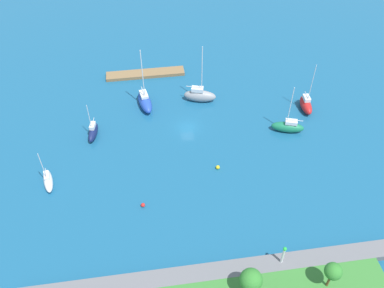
{
  "coord_description": "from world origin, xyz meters",
  "views": [
    {
      "loc": [
        7.87,
        60.35,
        54.52
      ],
      "look_at": [
        0.0,
        6.44,
        1.5
      ],
      "focal_mm": 37.97,
      "sensor_mm": 36.0,
      "label": 1
    }
  ],
  "objects": [
    {
      "name": "park_tree_west",
      "position": [
        -3.51,
        36.06,
        4.66
      ],
      "size": [
        3.08,
        3.08,
        5.06
      ],
      "color": "brown",
      "rests_on": "shoreline_park"
    },
    {
      "name": "park_tree_mideast",
      "position": [
        -14.52,
        36.63,
        4.94
      ],
      "size": [
        2.41,
        2.41,
        5.06
      ],
      "color": "brown",
      "rests_on": "shoreline_park"
    },
    {
      "name": "sailboat_navy_off_beacon",
      "position": [
        18.53,
        -0.1,
        1.12
      ],
      "size": [
        2.47,
        5.38,
        8.0
      ],
      "rotation": [
        0.0,
        0.0,
        1.38
      ],
      "color": "#141E4C",
      "rests_on": "water"
    },
    {
      "name": "sailboat_white_lone_south",
      "position": [
        25.97,
        11.22,
        0.89
      ],
      "size": [
        2.51,
        5.49,
        7.83
      ],
      "rotation": [
        0.0,
        0.0,
        1.77
      ],
      "color": "white",
      "rests_on": "water"
    },
    {
      "name": "mooring_buoy_red",
      "position": [
        9.99,
        18.47,
        0.35
      ],
      "size": [
        0.7,
        0.7,
        0.7
      ],
      "primitive_type": "sphere",
      "color": "red",
      "rests_on": "water"
    },
    {
      "name": "sailboat_red_east_end",
      "position": [
        -25.36,
        -2.08,
        1.26
      ],
      "size": [
        2.36,
        5.76,
        11.2
      ],
      "rotation": [
        0.0,
        0.0,
        1.51
      ],
      "color": "red",
      "rests_on": "water"
    },
    {
      "name": "sailboat_green_outer_mooring",
      "position": [
        -19.5,
        3.95,
        1.17
      ],
      "size": [
        6.72,
        3.9,
        10.63
      ],
      "rotation": [
        0.0,
        0.0,
        5.99
      ],
      "color": "#19724C",
      "rests_on": "water"
    },
    {
      "name": "mooring_buoy_yellow",
      "position": [
        -3.91,
        11.93,
        0.36
      ],
      "size": [
        0.73,
        0.73,
        0.73
      ],
      "primitive_type": "sphere",
      "color": "yellow",
      "rests_on": "water"
    },
    {
      "name": "breakwater",
      "position": [
        0.0,
        32.25,
        0.58
      ],
      "size": [
        56.73,
        2.77,
        1.16
      ],
      "primitive_type": "cube",
      "color": "slate",
      "rests_on": "ground"
    },
    {
      "name": "sailboat_blue_west_end",
      "position": [
        7.95,
        -8.07,
        1.32
      ],
      "size": [
        3.66,
        7.85,
        13.8
      ],
      "rotation": [
        0.0,
        0.0,
        1.74
      ],
      "color": "#2347B2",
      "rests_on": "water"
    },
    {
      "name": "pier_dock",
      "position": [
        7.19,
        -19.54,
        0.37
      ],
      "size": [
        18.07,
        3.11,
        0.75
      ],
      "primitive_type": "cube",
      "color": "olive",
      "rests_on": "ground"
    },
    {
      "name": "water",
      "position": [
        0.0,
        0.0,
        0.0
      ],
      "size": [
        160.0,
        160.0,
        0.0
      ],
      "primitive_type": "plane",
      "color": "#19567F",
      "rests_on": "ground"
    },
    {
      "name": "harbor_beacon",
      "position": [
        -9.34,
        32.25,
        3.32
      ],
      "size": [
        0.56,
        0.56,
        3.73
      ],
      "color": "silver",
      "rests_on": "breakwater"
    },
    {
      "name": "sailboat_gray_inner_mooring",
      "position": [
        -3.81,
        -8.18,
        1.45
      ],
      "size": [
        7.24,
        4.07,
        13.3
      ],
      "rotation": [
        0.0,
        0.0,
        2.87
      ],
      "color": "gray",
      "rests_on": "water"
    }
  ]
}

